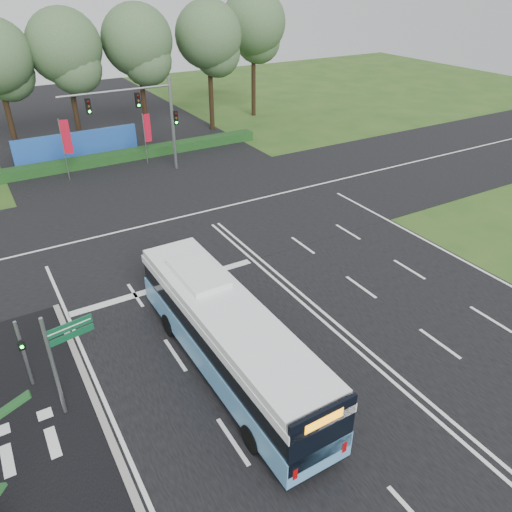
% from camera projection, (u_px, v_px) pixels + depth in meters
% --- Properties ---
extents(ground, '(120.00, 120.00, 0.00)m').
position_uv_depth(ground, '(307.00, 308.00, 23.33)').
color(ground, '#274D19').
rests_on(ground, ground).
extents(road_main, '(20.00, 120.00, 0.04)m').
position_uv_depth(road_main, '(307.00, 307.00, 23.32)').
color(road_main, black).
rests_on(road_main, ground).
extents(road_cross, '(120.00, 14.00, 0.05)m').
position_uv_depth(road_cross, '(199.00, 213.00, 32.27)').
color(road_cross, black).
rests_on(road_cross, ground).
extents(bike_path, '(5.00, 18.00, 0.06)m').
position_uv_depth(bike_path, '(36.00, 475.00, 15.58)').
color(bike_path, black).
rests_on(bike_path, ground).
extents(kerb_strip, '(0.25, 18.00, 0.12)m').
position_uv_depth(kerb_strip, '(112.00, 442.00, 16.62)').
color(kerb_strip, gray).
rests_on(kerb_strip, ground).
extents(city_bus, '(2.60, 11.64, 3.33)m').
position_uv_depth(city_bus, '(228.00, 337.00, 18.84)').
color(city_bus, '#5594C6').
rests_on(city_bus, ground).
extents(pedestrian_signal, '(0.25, 0.40, 3.00)m').
position_uv_depth(pedestrian_signal, '(24.00, 352.00, 18.15)').
color(pedestrian_signal, gray).
rests_on(pedestrian_signal, ground).
extents(street_sign, '(1.62, 0.36, 4.21)m').
position_uv_depth(street_sign, '(61.00, 352.00, 16.68)').
color(street_sign, gray).
rests_on(street_sign, ground).
extents(banner_flag_left, '(0.67, 0.21, 4.61)m').
position_uv_depth(banner_flag_left, '(66.00, 141.00, 35.91)').
color(banner_flag_left, gray).
rests_on(banner_flag_left, ground).
extents(banner_flag_mid, '(0.61, 0.07, 4.11)m').
position_uv_depth(banner_flag_mid, '(147.00, 131.00, 39.14)').
color(banner_flag_mid, gray).
rests_on(banner_flag_mid, ground).
extents(traffic_light_gantry, '(8.41, 0.28, 7.00)m').
position_uv_depth(traffic_light_gantry, '(149.00, 112.00, 36.38)').
color(traffic_light_gantry, gray).
rests_on(traffic_light_gantry, ground).
extents(hedge, '(22.00, 1.20, 0.80)m').
position_uv_depth(hedge, '(135.00, 154.00, 41.41)').
color(hedge, '#143915').
rests_on(hedge, ground).
extents(blue_hoarding, '(10.00, 0.30, 2.20)m').
position_uv_depth(blue_hoarding, '(77.00, 145.00, 41.16)').
color(blue_hoarding, '#1F4FA9').
rests_on(blue_hoarding, ground).
extents(eucalyptus_row, '(43.46, 8.96, 12.33)m').
position_uv_depth(eucalyptus_row, '(77.00, 43.00, 40.26)').
color(eucalyptus_row, black).
rests_on(eucalyptus_row, ground).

